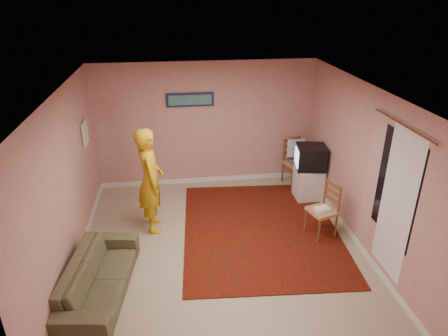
{
  "coord_description": "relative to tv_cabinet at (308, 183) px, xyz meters",
  "views": [
    {
      "loc": [
        -0.69,
        -5.34,
        3.91
      ],
      "look_at": [
        0.13,
        0.6,
        1.17
      ],
      "focal_mm": 32.0,
      "sensor_mm": 36.0,
      "label": 1
    }
  ],
  "objects": [
    {
      "name": "ground",
      "position": [
        -1.95,
        -1.48,
        -0.33
      ],
      "size": [
        5.0,
        5.0,
        0.0
      ],
      "primitive_type": "plane",
      "color": "tan",
      "rests_on": "ground"
    },
    {
      "name": "wall_back",
      "position": [
        -1.95,
        1.02,
        0.97
      ],
      "size": [
        4.5,
        0.02,
        2.6
      ],
      "primitive_type": "cube",
      "color": "tan",
      "rests_on": "ground"
    },
    {
      "name": "wall_front",
      "position": [
        -1.95,
        -3.98,
        0.97
      ],
      "size": [
        4.5,
        0.02,
        2.6
      ],
      "primitive_type": "cube",
      "color": "tan",
      "rests_on": "ground"
    },
    {
      "name": "wall_left",
      "position": [
        -4.2,
        -1.48,
        0.97
      ],
      "size": [
        0.02,
        5.0,
        2.6
      ],
      "primitive_type": "cube",
      "color": "tan",
      "rests_on": "ground"
    },
    {
      "name": "wall_right",
      "position": [
        0.3,
        -1.48,
        0.97
      ],
      "size": [
        0.02,
        5.0,
        2.6
      ],
      "primitive_type": "cube",
      "color": "tan",
      "rests_on": "ground"
    },
    {
      "name": "ceiling",
      "position": [
        -1.95,
        -1.48,
        2.27
      ],
      "size": [
        4.5,
        5.0,
        0.02
      ],
      "primitive_type": "cube",
      "color": "silver",
      "rests_on": "wall_back"
    },
    {
      "name": "baseboard_back",
      "position": [
        -1.95,
        1.01,
        -0.28
      ],
      "size": [
        4.5,
        0.02,
        0.1
      ],
      "primitive_type": "cube",
      "color": "silver",
      "rests_on": "ground"
    },
    {
      "name": "baseboard_left",
      "position": [
        -4.19,
        -1.48,
        -0.28
      ],
      "size": [
        0.02,
        5.0,
        0.1
      ],
      "primitive_type": "cube",
      "color": "silver",
      "rests_on": "ground"
    },
    {
      "name": "baseboard_right",
      "position": [
        0.29,
        -1.48,
        -0.28
      ],
      "size": [
        0.02,
        5.0,
        0.1
      ],
      "primitive_type": "cube",
      "color": "silver",
      "rests_on": "ground"
    },
    {
      "name": "window",
      "position": [
        0.29,
        -2.38,
        1.12
      ],
      "size": [
        0.01,
        1.1,
        1.5
      ],
      "primitive_type": "cube",
      "color": "black",
      "rests_on": "wall_right"
    },
    {
      "name": "curtain_sheer",
      "position": [
        0.28,
        -2.53,
        0.92
      ],
      "size": [
        0.01,
        0.75,
        2.1
      ],
      "primitive_type": "cube",
      "color": "silver",
      "rests_on": "wall_right"
    },
    {
      "name": "curtain_floral",
      "position": [
        0.26,
        -1.83,
        0.92
      ],
      "size": [
        0.01,
        0.35,
        2.1
      ],
      "primitive_type": "cube",
      "color": "beige",
      "rests_on": "wall_right"
    },
    {
      "name": "curtain_rod",
      "position": [
        0.25,
        -2.38,
        1.99
      ],
      "size": [
        0.02,
        1.4,
        0.02
      ],
      "primitive_type": "cylinder",
      "rotation": [
        1.57,
        0.0,
        0.0
      ],
      "color": "brown",
      "rests_on": "wall_right"
    },
    {
      "name": "picture_back",
      "position": [
        -2.25,
        0.98,
        1.52
      ],
      "size": [
        0.95,
        0.04,
        0.28
      ],
      "color": "#15173A",
      "rests_on": "wall_back"
    },
    {
      "name": "picture_left",
      "position": [
        -4.17,
        0.12,
        1.22
      ],
      "size": [
        0.04,
        0.38,
        0.42
      ],
      "color": "beige",
      "rests_on": "wall_left"
    },
    {
      "name": "area_rug",
      "position": [
        -1.19,
        -1.02,
        -0.32
      ],
      "size": [
        2.87,
        3.49,
        0.02
      ],
      "primitive_type": "cube",
      "rotation": [
        0.0,
        0.0,
        -0.07
      ],
      "color": "#320505",
      "rests_on": "ground"
    },
    {
      "name": "tv_cabinet",
      "position": [
        0.0,
        0.0,
        0.0
      ],
      "size": [
        0.51,
        0.47,
        0.66
      ],
      "primitive_type": "cube",
      "color": "silver",
      "rests_on": "ground"
    },
    {
      "name": "crt_tv",
      "position": [
        -0.01,
        0.0,
        0.56
      ],
      "size": [
        0.61,
        0.57,
        0.47
      ],
      "rotation": [
        0.0,
        0.0,
        -0.16
      ],
      "color": "black",
      "rests_on": "tv_cabinet"
    },
    {
      "name": "chair_a",
      "position": [
        -0.07,
        0.66,
        0.28
      ],
      "size": [
        0.57,
        0.56,
        0.54
      ],
      "rotation": [
        0.0,
        0.0,
        0.35
      ],
      "color": "tan",
      "rests_on": "ground"
    },
    {
      "name": "dvd_player",
      "position": [
        -0.07,
        0.66,
        0.21
      ],
      "size": [
        0.34,
        0.26,
        0.06
      ],
      "primitive_type": "cube",
      "rotation": [
        0.0,
        0.0,
        0.08
      ],
      "color": "#A4A4A8",
      "rests_on": "chair_a"
    },
    {
      "name": "blue_throw",
      "position": [
        -0.07,
        0.72,
        0.48
      ],
      "size": [
        0.37,
        0.05,
        0.39
      ],
      "primitive_type": "cube",
      "color": "#88B8DF",
      "rests_on": "chair_a"
    },
    {
      "name": "chair_b",
      "position": [
        -0.21,
        -1.3,
        0.26
      ],
      "size": [
        0.52,
        0.54,
        0.52
      ],
      "rotation": [
        0.0,
        0.0,
        -1.27
      ],
      "color": "tan",
      "rests_on": "ground"
    },
    {
      "name": "game_console",
      "position": [
        -0.21,
        -1.3,
        0.18
      ],
      "size": [
        0.26,
        0.21,
        0.05
      ],
      "primitive_type": "cube",
      "rotation": [
        0.0,
        0.0,
        0.21
      ],
      "color": "white",
      "rests_on": "chair_b"
    },
    {
      "name": "sofa",
      "position": [
        -3.75,
        -2.28,
        -0.05
      ],
      "size": [
        0.99,
        1.98,
        0.55
      ],
      "primitive_type": "imported",
      "rotation": [
        0.0,
        0.0,
        1.44
      ],
      "color": "brown",
      "rests_on": "ground"
    },
    {
      "name": "person",
      "position": [
        -3.05,
        -0.68,
        0.6
      ],
      "size": [
        0.53,
        0.73,
        1.85
      ],
      "primitive_type": "imported",
      "rotation": [
        0.0,
        0.0,
        1.7
      ],
      "color": "#C59812",
      "rests_on": "ground"
    }
  ]
}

